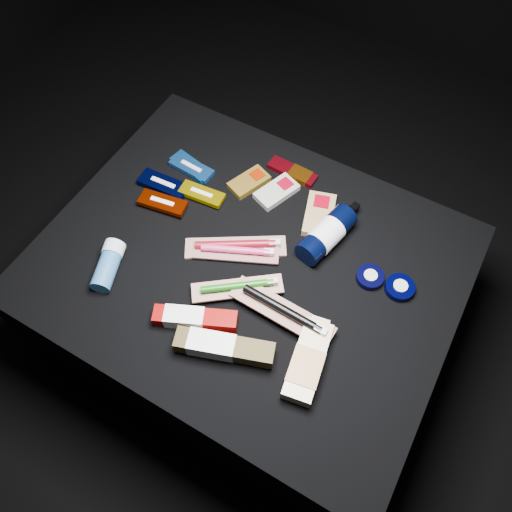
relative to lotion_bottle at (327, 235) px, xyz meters
The scene contains 22 objects.
ground 0.47m from the lotion_bottle, 134.36° to the right, with size 3.00×3.00×0.00m, color black.
cloth_table 0.30m from the lotion_bottle, 134.36° to the right, with size 0.98×0.78×0.40m, color black.
luna_bar_0 0.42m from the lotion_bottle, behind, with size 0.13×0.07×0.02m.
luna_bar_1 0.41m from the lotion_bottle, behind, with size 0.12×0.05×0.02m.
luna_bar_2 0.44m from the lotion_bottle, behind, with size 0.14×0.06×0.02m.
luna_bar_3 0.34m from the lotion_bottle, behind, with size 0.12×0.05×0.02m.
luna_bar_4 0.42m from the lotion_bottle, 164.99° to the right, with size 0.13×0.07×0.02m.
clif_bar_0 0.26m from the lotion_bottle, 164.73° to the left, with size 0.09×0.12×0.02m.
clif_bar_1 0.19m from the lotion_bottle, 156.22° to the left, with size 0.10×0.13×0.02m.
clif_bar_2 0.08m from the lotion_bottle, 126.27° to the left, with size 0.11×0.14×0.02m.
power_bar 0.22m from the lotion_bottle, 136.81° to the left, with size 0.14×0.05×0.02m.
lotion_bottle is the anchor object (origin of this frame).
cream_tin_upper 0.21m from the lotion_bottle, ahead, with size 0.07×0.07×0.02m.
cream_tin_lower 0.14m from the lotion_bottle, 17.15° to the right, with size 0.06×0.06×0.02m.
bodywash_bottle 0.32m from the lotion_bottle, 71.47° to the right, with size 0.09×0.19×0.04m.
deodorant_stick 0.52m from the lotion_bottle, 141.66° to the right, with size 0.09×0.13×0.05m.
toothbrush_pack_0 0.22m from the lotion_bottle, 145.57° to the right, with size 0.24×0.18×0.03m.
toothbrush_pack_1 0.22m from the lotion_bottle, 140.66° to the right, with size 0.21×0.13×0.02m.
toothbrush_pack_2 0.25m from the lotion_bottle, 117.24° to the right, with size 0.20×0.16×0.02m.
toothbrush_pack_3 0.23m from the lotion_bottle, 88.93° to the right, with size 0.25×0.07×0.03m.
toothpaste_carton_red 0.38m from the lotion_bottle, 116.33° to the right, with size 0.19×0.11×0.04m.
toothpaste_carton_green 0.37m from the lotion_bottle, 101.68° to the right, with size 0.22×0.11×0.04m.
Camera 1 is at (0.31, -0.52, 1.43)m, focal length 35.00 mm.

